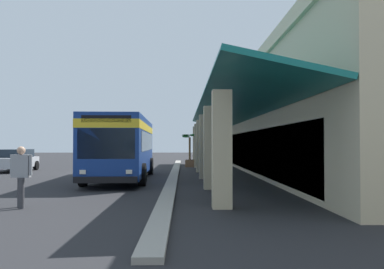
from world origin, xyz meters
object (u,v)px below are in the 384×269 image
transit_bus (123,144)px  parked_sedan_silver (15,160)px  pedestrian (21,173)px  potted_palm (190,157)px

transit_bus → parked_sedan_silver: 10.21m
transit_bus → pedestrian: 9.92m
transit_bus → parked_sedan_silver: size_ratio=2.53×
transit_bus → pedestrian: size_ratio=6.37×
pedestrian → potted_palm: (-20.94, 5.15, -0.23)m
transit_bus → potted_palm: size_ratio=4.27×
parked_sedan_silver → potted_palm: 12.71m
potted_palm → transit_bus: bearing=-18.1°
transit_bus → pedestrian: (9.77, -1.50, -0.85)m
parked_sedan_silver → potted_palm: size_ratio=1.69×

